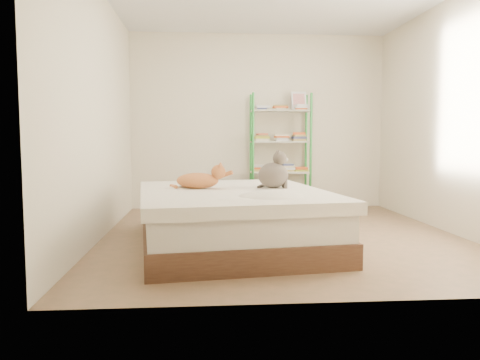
{
  "coord_description": "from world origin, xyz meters",
  "views": [
    {
      "loc": [
        -0.83,
        -4.95,
        1.04
      ],
      "look_at": [
        -0.46,
        -0.18,
        0.62
      ],
      "focal_mm": 35.0,
      "sensor_mm": 36.0,
      "label": 1
    }
  ],
  "objects": [
    {
      "name": "room",
      "position": [
        0.0,
        0.0,
        1.3
      ],
      "size": [
        3.81,
        4.21,
        2.61
      ],
      "color": "#956E50",
      "rests_on": "ground"
    },
    {
      "name": "bed",
      "position": [
        -0.56,
        -0.48,
        0.28
      ],
      "size": [
        2.0,
        2.37,
        0.55
      ],
      "rotation": [
        0.0,
        0.0,
        0.13
      ],
      "color": "brown",
      "rests_on": "ground"
    },
    {
      "name": "orange_cat",
      "position": [
        -0.89,
        -0.33,
        0.65
      ],
      "size": [
        0.52,
        0.33,
        0.2
      ],
      "primitive_type": null,
      "rotation": [
        0.0,
        0.0,
        -0.13
      ],
      "color": "#DD824C",
      "rests_on": "bed"
    },
    {
      "name": "grey_cat",
      "position": [
        -0.14,
        -0.34,
        0.74
      ],
      "size": [
        0.33,
        0.28,
        0.37
      ],
      "primitive_type": null,
      "rotation": [
        0.0,
        0.0,
        1.6
      ],
      "color": "#6B5E57",
      "rests_on": "bed"
    },
    {
      "name": "shelf_unit",
      "position": [
        0.31,
        1.88,
        0.82
      ],
      "size": [
        0.88,
        0.36,
        1.74
      ],
      "color": "green",
      "rests_on": "ground"
    },
    {
      "name": "cardboard_box",
      "position": [
        0.22,
        1.32,
        0.19
      ],
      "size": [
        0.66,
        0.69,
        0.42
      ],
      "rotation": [
        0.0,
        0.0,
        -0.55
      ],
      "color": "tan",
      "rests_on": "ground"
    },
    {
      "name": "white_bin",
      "position": [
        -0.89,
        1.85,
        0.2
      ],
      "size": [
        0.42,
        0.39,
        0.4
      ],
      "rotation": [
        0.0,
        0.0,
        -0.29
      ],
      "color": "white",
      "rests_on": "ground"
    }
  ]
}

